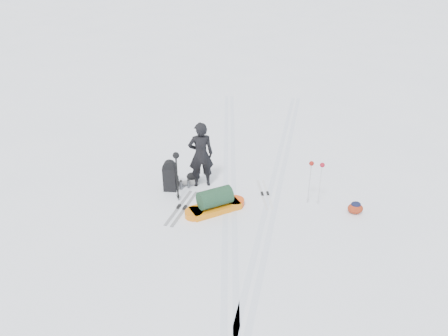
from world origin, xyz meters
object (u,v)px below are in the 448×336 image
(skier, at_px, (201,155))
(expedition_rucksack, at_px, (172,176))
(pulk_sled, at_px, (215,203))
(ski_poles_black, at_px, (176,161))

(skier, bearing_deg, expedition_rucksack, 7.70)
(skier, distance_m, pulk_sled, 1.60)
(skier, bearing_deg, pulk_sled, 97.09)
(pulk_sled, distance_m, ski_poles_black, 1.50)
(expedition_rucksack, xyz_separation_m, ski_poles_black, (0.25, -0.53, 0.77))
(expedition_rucksack, bearing_deg, skier, 23.60)
(expedition_rucksack, bearing_deg, pulk_sled, -35.75)
(skier, distance_m, expedition_rucksack, 1.02)
(skier, xyz_separation_m, ski_poles_black, (-0.54, -0.85, 0.21))
(skier, relative_size, ski_poles_black, 1.35)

